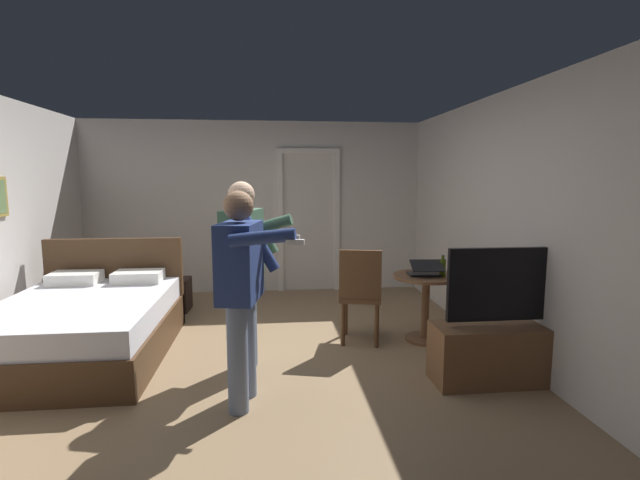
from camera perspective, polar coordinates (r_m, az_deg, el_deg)
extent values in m
plane|color=#997A56|center=(4.43, -8.93, -14.97)|extent=(6.14, 6.14, 0.00)
cube|color=silver|center=(6.95, -8.01, 4.02)|extent=(5.15, 0.12, 2.52)
cube|color=silver|center=(4.70, 23.03, 1.74)|extent=(0.12, 5.82, 2.52)
cube|color=white|center=(6.89, -4.95, 2.05)|extent=(0.08, 0.08, 2.05)
cube|color=white|center=(6.96, 2.07, 2.13)|extent=(0.08, 0.08, 2.05)
cube|color=white|center=(6.89, -1.46, 10.95)|extent=(0.93, 0.08, 0.08)
cube|color=#4C331E|center=(4.98, -27.23, -10.98)|extent=(1.50, 2.02, 0.35)
cube|color=white|center=(4.90, -27.44, -7.81)|extent=(1.44, 1.96, 0.22)
cube|color=#4C331E|center=(5.78, -24.00, -4.85)|extent=(1.50, 0.08, 1.02)
cube|color=white|center=(5.63, -28.08, -4.16)|extent=(0.50, 0.34, 0.12)
cube|color=white|center=(5.42, -21.58, -4.23)|extent=(0.50, 0.34, 0.12)
cube|color=brown|center=(4.25, 21.83, -12.88)|extent=(1.20, 0.40, 0.49)
cube|color=black|center=(4.07, 22.38, -5.06)|extent=(1.04, 0.05, 0.60)
cube|color=#57579E|center=(4.09, 22.18, -4.97)|extent=(0.98, 0.01, 0.54)
cylinder|color=brown|center=(4.99, 12.92, -8.36)|extent=(0.08, 0.08, 0.67)
cylinder|color=brown|center=(5.09, 12.81, -11.82)|extent=(0.41, 0.41, 0.03)
cylinder|color=brown|center=(4.91, 13.04, -4.42)|extent=(0.68, 0.68, 0.03)
cube|color=black|center=(4.89, 12.72, -4.13)|extent=(0.34, 0.24, 0.02)
cube|color=black|center=(4.76, 13.11, -3.10)|extent=(0.33, 0.21, 0.09)
cube|color=navy|center=(4.76, 13.09, -3.09)|extent=(0.30, 0.18, 0.07)
cylinder|color=#3A500C|center=(4.86, 14.95, -3.36)|extent=(0.06, 0.06, 0.18)
cylinder|color=#3A500C|center=(4.84, 14.99, -2.08)|extent=(0.03, 0.03, 0.04)
cylinder|color=brown|center=(5.06, 7.10, -9.29)|extent=(0.04, 0.04, 0.45)
cylinder|color=brown|center=(5.07, 3.21, -9.19)|extent=(0.04, 0.04, 0.45)
cylinder|color=brown|center=(4.74, 7.03, -10.49)|extent=(0.04, 0.04, 0.45)
cylinder|color=brown|center=(4.75, 2.86, -10.38)|extent=(0.04, 0.04, 0.45)
cube|color=brown|center=(4.83, 5.08, -7.05)|extent=(0.51, 0.51, 0.04)
cube|color=brown|center=(4.61, 5.01, -4.34)|extent=(0.42, 0.14, 0.50)
cylinder|color=slate|center=(3.71, -9.12, -12.82)|extent=(0.15, 0.15, 0.81)
cylinder|color=slate|center=(3.48, -10.17, -14.30)|extent=(0.15, 0.15, 0.81)
cube|color=navy|center=(3.41, -9.89, -2.65)|extent=(0.34, 0.51, 0.57)
sphere|color=#936B4C|center=(3.36, -10.05, 4.19)|extent=(0.22, 0.22, 0.22)
cylinder|color=navy|center=(3.62, -7.53, -0.37)|extent=(0.33, 0.15, 0.46)
cylinder|color=navy|center=(3.07, -7.15, 0.30)|extent=(0.46, 0.17, 0.14)
cube|color=white|center=(3.02, -3.10, -0.26)|extent=(0.12, 0.06, 0.04)
cylinder|color=slate|center=(4.27, -8.84, -9.83)|extent=(0.15, 0.15, 0.84)
cylinder|color=slate|center=(4.03, -9.94, -10.92)|extent=(0.15, 0.15, 0.84)
cube|color=#3F664C|center=(3.99, -9.60, -0.53)|extent=(0.37, 0.52, 0.59)
sphere|color=#D8AD8C|center=(3.95, -9.73, 5.54)|extent=(0.23, 0.23, 0.23)
cylinder|color=#3F664C|center=(4.20, -7.39, 1.39)|extent=(0.34, 0.17, 0.48)
cylinder|color=#3F664C|center=(3.65, -7.21, 1.56)|extent=(0.50, 0.21, 0.22)
cube|color=white|center=(3.58, -3.49, 0.34)|extent=(0.13, 0.06, 0.04)
cube|color=black|center=(6.27, -18.51, -6.45)|extent=(0.60, 0.38, 0.42)
cube|color=#1E2D38|center=(5.86, -19.56, -7.88)|extent=(0.55, 0.43, 0.34)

